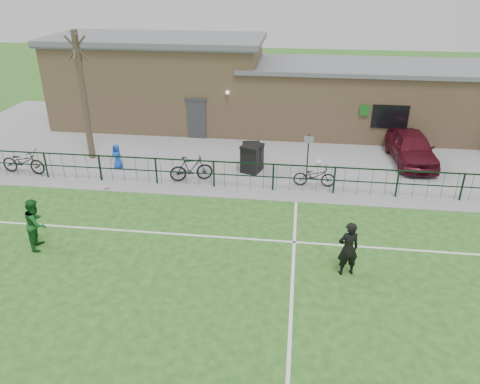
# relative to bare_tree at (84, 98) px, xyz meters

# --- Properties ---
(ground) EXTENTS (90.00, 90.00, 0.00)m
(ground) POSITION_rel_bare_tree_xyz_m (8.00, -10.50, -3.00)
(ground) COLOR #245619
(ground) RESTS_ON ground
(paving_strip) EXTENTS (34.00, 13.00, 0.02)m
(paving_strip) POSITION_rel_bare_tree_xyz_m (8.00, 3.00, -2.99)
(paving_strip) COLOR gray
(paving_strip) RESTS_ON ground
(pitch_line_touch) EXTENTS (28.00, 0.10, 0.01)m
(pitch_line_touch) POSITION_rel_bare_tree_xyz_m (8.00, -2.70, -3.00)
(pitch_line_touch) COLOR white
(pitch_line_touch) RESTS_ON ground
(pitch_line_mid) EXTENTS (28.00, 0.10, 0.01)m
(pitch_line_mid) POSITION_rel_bare_tree_xyz_m (8.00, -6.50, -3.00)
(pitch_line_mid) COLOR white
(pitch_line_mid) RESTS_ON ground
(pitch_line_perp) EXTENTS (0.10, 16.00, 0.01)m
(pitch_line_perp) POSITION_rel_bare_tree_xyz_m (10.00, -10.50, -3.00)
(pitch_line_perp) COLOR white
(pitch_line_perp) RESTS_ON ground
(perimeter_fence) EXTENTS (28.00, 0.10, 1.20)m
(perimeter_fence) POSITION_rel_bare_tree_xyz_m (8.00, -2.50, -2.40)
(perimeter_fence) COLOR black
(perimeter_fence) RESTS_ON ground
(bare_tree) EXTENTS (0.30, 0.30, 6.00)m
(bare_tree) POSITION_rel_bare_tree_xyz_m (0.00, 0.00, 0.00)
(bare_tree) COLOR #423328
(bare_tree) RESTS_ON ground
(wheelie_bin_left) EXTENTS (0.89, 0.97, 1.14)m
(wheelie_bin_left) POSITION_rel_bare_tree_xyz_m (7.87, -0.41, -2.41)
(wheelie_bin_left) COLOR black
(wheelie_bin_left) RESTS_ON paving_strip
(wheelie_bin_right) EXTENTS (1.03, 1.09, 1.18)m
(wheelie_bin_right) POSITION_rel_bare_tree_xyz_m (7.92, -0.65, -2.39)
(wheelie_bin_right) COLOR black
(wheelie_bin_right) RESTS_ON paving_strip
(sign_post) EXTENTS (0.08, 0.08, 2.00)m
(sign_post) POSITION_rel_bare_tree_xyz_m (10.40, -1.00, -1.98)
(sign_post) COLOR black
(sign_post) RESTS_ON paving_strip
(car_maroon) EXTENTS (2.05, 4.47, 1.49)m
(car_maroon) POSITION_rel_bare_tree_xyz_m (15.28, 1.39, -2.24)
(car_maroon) COLOR #4C0D1A
(car_maroon) RESTS_ON paving_strip
(bicycle_c) EXTENTS (2.14, 0.89, 1.10)m
(bicycle_c) POSITION_rel_bare_tree_xyz_m (-2.25, -2.18, -2.43)
(bicycle_c) COLOR black
(bicycle_c) RESTS_ON paving_strip
(bicycle_d) EXTENTS (1.94, 1.09, 1.12)m
(bicycle_d) POSITION_rel_bare_tree_xyz_m (5.42, -2.02, -2.42)
(bicycle_d) COLOR black
(bicycle_d) RESTS_ON paving_strip
(bicycle_e) EXTENTS (1.78, 0.66, 0.92)m
(bicycle_e) POSITION_rel_bare_tree_xyz_m (10.71, -1.90, -2.52)
(bicycle_e) COLOR black
(bicycle_e) RESTS_ON paving_strip
(spectator_child) EXTENTS (0.65, 0.53, 1.15)m
(spectator_child) POSITION_rel_bare_tree_xyz_m (1.72, -1.10, -2.40)
(spectator_child) COLOR blue
(spectator_child) RESTS_ON paving_strip
(goalkeeper_kick) EXTENTS (1.39, 3.59, 2.44)m
(goalkeeper_kick) POSITION_rel_bare_tree_xyz_m (11.58, -8.03, -2.08)
(goalkeeper_kick) COLOR black
(goalkeeper_kick) RESTS_ON ground
(outfield_player) EXTENTS (0.85, 0.99, 1.75)m
(outfield_player) POSITION_rel_bare_tree_xyz_m (1.54, -7.84, -2.12)
(outfield_player) COLOR #18561F
(outfield_player) RESTS_ON ground
(ball_ground) EXTENTS (0.20, 0.20, 0.20)m
(ball_ground) POSITION_rel_bare_tree_xyz_m (2.04, -3.32, -2.90)
(ball_ground) COLOR white
(ball_ground) RESTS_ON ground
(clubhouse) EXTENTS (24.25, 5.40, 4.96)m
(clubhouse) POSITION_rel_bare_tree_xyz_m (7.12, 6.00, -0.78)
(clubhouse) COLOR tan
(clubhouse) RESTS_ON ground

